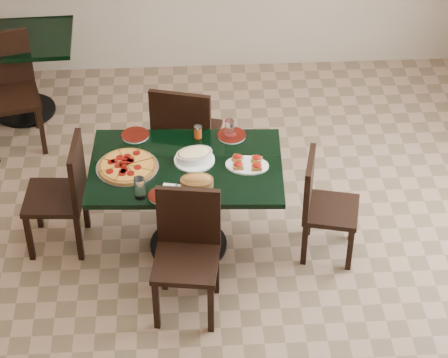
{
  "coord_description": "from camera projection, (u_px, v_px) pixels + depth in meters",
  "views": [
    {
      "loc": [
        -0.21,
        -4.53,
        4.38
      ],
      "look_at": [
        0.06,
        0.0,
        0.78
      ],
      "focal_mm": 70.0,
      "sensor_mm": 36.0,
      "label": 1
    }
  ],
  "objects": [
    {
      "name": "side_plate_far_r",
      "position": [
        232.0,
        135.0,
        6.22
      ],
      "size": [
        0.2,
        0.2,
        0.03
      ],
      "rotation": [
        0.0,
        0.0,
        -0.41
      ],
      "color": "white",
      "rests_on": "main_table"
    },
    {
      "name": "room_shell",
      "position": [
        332.0,
        2.0,
        6.94
      ],
      "size": [
        5.5,
        5.5,
        5.5
      ],
      "color": "white",
      "rests_on": "floor"
    },
    {
      "name": "side_plate_far_l",
      "position": [
        135.0,
        135.0,
        6.22
      ],
      "size": [
        0.2,
        0.2,
        0.02
      ],
      "rotation": [
        0.0,
        0.0,
        -0.32
      ],
      "color": "white",
      "rests_on": "main_table"
    },
    {
      "name": "floor",
      "position": [
        216.0,
        264.0,
        6.27
      ],
      "size": [
        5.5,
        5.5,
        0.0
      ],
      "primitive_type": "plane",
      "color": "#8A6950",
      "rests_on": "ground"
    },
    {
      "name": "bread_basket",
      "position": [
        197.0,
        182.0,
        5.75
      ],
      "size": [
        0.22,
        0.15,
        0.09
      ],
      "rotation": [
        0.0,
        0.0,
        -0.02
      ],
      "color": "brown",
      "rests_on": "main_table"
    },
    {
      "name": "back_chair_near",
      "position": [
        8.0,
        84.0,
        7.15
      ],
      "size": [
        0.55,
        0.55,
        0.97
      ],
      "rotation": [
        0.0,
        0.0,
        0.24
      ],
      "color": "black",
      "rests_on": "floor"
    },
    {
      "name": "chair_far",
      "position": [
        185.0,
        133.0,
        6.6
      ],
      "size": [
        0.56,
        0.56,
        0.98
      ],
      "rotation": [
        0.0,
        0.0,
        2.88
      ],
      "color": "black",
      "rests_on": "floor"
    },
    {
      "name": "side_plate_near",
      "position": [
        162.0,
        196.0,
        5.69
      ],
      "size": [
        0.18,
        0.18,
        0.02
      ],
      "rotation": [
        0.0,
        0.0,
        -0.28
      ],
      "color": "white",
      "rests_on": "main_table"
    },
    {
      "name": "napkin_setting",
      "position": [
        172.0,
        190.0,
        5.74
      ],
      "size": [
        0.16,
        0.16,
        0.01
      ],
      "rotation": [
        0.0,
        0.0,
        -0.21
      ],
      "color": "white",
      "rests_on": "main_table"
    },
    {
      "name": "main_table",
      "position": [
        187.0,
        186.0,
        6.07
      ],
      "size": [
        1.36,
        0.91,
        0.75
      ],
      "rotation": [
        0.0,
        0.0,
        -0.05
      ],
      "color": "black",
      "rests_on": "floor"
    },
    {
      "name": "chair_right",
      "position": [
        321.0,
        202.0,
        6.12
      ],
      "size": [
        0.46,
        0.46,
        0.81
      ],
      "rotation": [
        0.0,
        0.0,
        1.34
      ],
      "color": "black",
      "rests_on": "floor"
    },
    {
      "name": "chair_near",
      "position": [
        187.0,
        246.0,
        5.69
      ],
      "size": [
        0.48,
        0.48,
        0.9
      ],
      "rotation": [
        0.0,
        0.0,
        -0.15
      ],
      "color": "black",
      "rests_on": "floor"
    },
    {
      "name": "lasagna_casserole",
      "position": [
        194.0,
        155.0,
        5.97
      ],
      "size": [
        0.29,
        0.28,
        0.09
      ],
      "rotation": [
        0.0,
        0.0,
        0.27
      ],
      "color": "white",
      "rests_on": "main_table"
    },
    {
      "name": "bruschetta_platter",
      "position": [
        247.0,
        163.0,
        5.93
      ],
      "size": [
        0.33,
        0.25,
        0.05
      ],
      "rotation": [
        0.0,
        0.0,
        -0.18
      ],
      "color": "white",
      "rests_on": "main_table"
    },
    {
      "name": "chair_left",
      "position": [
        65.0,
        190.0,
        6.15
      ],
      "size": [
        0.44,
        0.44,
        0.89
      ],
      "rotation": [
        0.0,
        0.0,
        -1.63
      ],
      "color": "black",
      "rests_on": "floor"
    },
    {
      "name": "water_glass_a",
      "position": [
        230.0,
        129.0,
        6.16
      ],
      "size": [
        0.07,
        0.07,
        0.15
      ],
      "primitive_type": "cylinder",
      "color": "white",
      "rests_on": "main_table"
    },
    {
      "name": "water_glass_b",
      "position": [
        140.0,
        188.0,
        5.64
      ],
      "size": [
        0.07,
        0.07,
        0.15
      ],
      "primitive_type": "cylinder",
      "color": "white",
      "rests_on": "main_table"
    },
    {
      "name": "pepperoni_pizza",
      "position": [
        127.0,
        166.0,
        5.92
      ],
      "size": [
        0.43,
        0.43,
        0.04
      ],
      "rotation": [
        0.0,
        0.0,
        -0.43
      ],
      "color": "#B4B5BC",
      "rests_on": "main_table"
    },
    {
      "name": "pepper_shaker",
      "position": [
        198.0,
        132.0,
        6.18
      ],
      "size": [
        0.06,
        0.06,
        0.1
      ],
      "color": "#B54913",
      "rests_on": "main_table"
    },
    {
      "name": "back_table",
      "position": [
        17.0,
        61.0,
        7.48
      ],
      "size": [
        1.0,
        0.75,
        0.75
      ],
      "rotation": [
        0.0,
        0.0,
        0.04
      ],
      "color": "black",
      "rests_on": "floor"
    }
  ]
}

